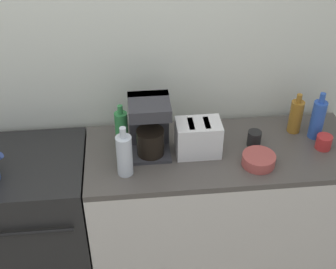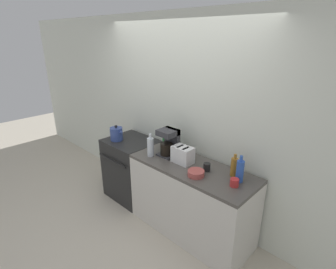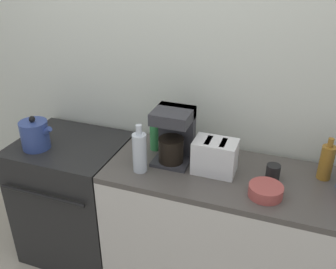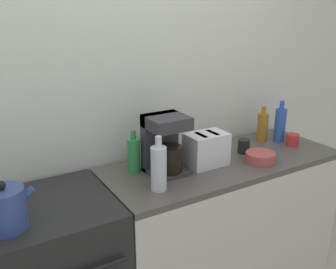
% 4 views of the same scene
% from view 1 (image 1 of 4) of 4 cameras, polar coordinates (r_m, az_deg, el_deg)
% --- Properties ---
extents(wall_back, '(8.00, 0.05, 2.60)m').
position_cam_1_polar(wall_back, '(2.69, -5.93, 8.78)').
color(wall_back, silver).
rests_on(wall_back, ground_plane).
extents(stove, '(0.71, 0.65, 0.90)m').
position_cam_1_polar(stove, '(2.97, -16.28, -9.90)').
color(stove, black).
rests_on(stove, ground_plane).
extents(counter_block, '(1.54, 0.61, 0.90)m').
position_cam_1_polar(counter_block, '(2.95, 6.03, -8.81)').
color(counter_block, silver).
rests_on(counter_block, ground_plane).
extents(toaster, '(0.24, 0.16, 0.20)m').
position_cam_1_polar(toaster, '(2.57, 3.71, -0.39)').
color(toaster, white).
rests_on(toaster, counter_block).
extents(coffee_maker, '(0.22, 0.22, 0.34)m').
position_cam_1_polar(coffee_maker, '(2.54, -2.28, 1.16)').
color(coffee_maker, '#333338').
rests_on(coffee_maker, counter_block).
extents(bottle_blue, '(0.08, 0.08, 0.29)m').
position_cam_1_polar(bottle_blue, '(2.80, 17.77, 1.82)').
color(bottle_blue, '#2D56B7').
rests_on(bottle_blue, counter_block).
extents(bottle_amber, '(0.08, 0.08, 0.25)m').
position_cam_1_polar(bottle_amber, '(2.83, 15.31, 2.19)').
color(bottle_amber, '#9E6B23').
rests_on(bottle_amber, counter_block).
extents(bottle_green, '(0.07, 0.07, 0.25)m').
position_cam_1_polar(bottle_green, '(2.65, -5.69, 0.87)').
color(bottle_green, '#338C47').
rests_on(bottle_green, counter_block).
extents(bottle_clear, '(0.08, 0.08, 0.29)m').
position_cam_1_polar(bottle_clear, '(2.42, -5.38, -2.48)').
color(bottle_clear, silver).
rests_on(bottle_clear, counter_block).
extents(cup_black, '(0.08, 0.08, 0.09)m').
position_cam_1_polar(cup_black, '(2.69, 10.46, -0.48)').
color(cup_black, black).
rests_on(cup_black, counter_block).
extents(cup_red, '(0.09, 0.09, 0.08)m').
position_cam_1_polar(cup_red, '(2.77, 18.46, -0.89)').
color(cup_red, red).
rests_on(cup_red, counter_block).
extents(bowl, '(0.18, 0.18, 0.06)m').
position_cam_1_polar(bowl, '(2.57, 10.98, -3.05)').
color(bowl, '#B24C47').
rests_on(bowl, counter_block).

